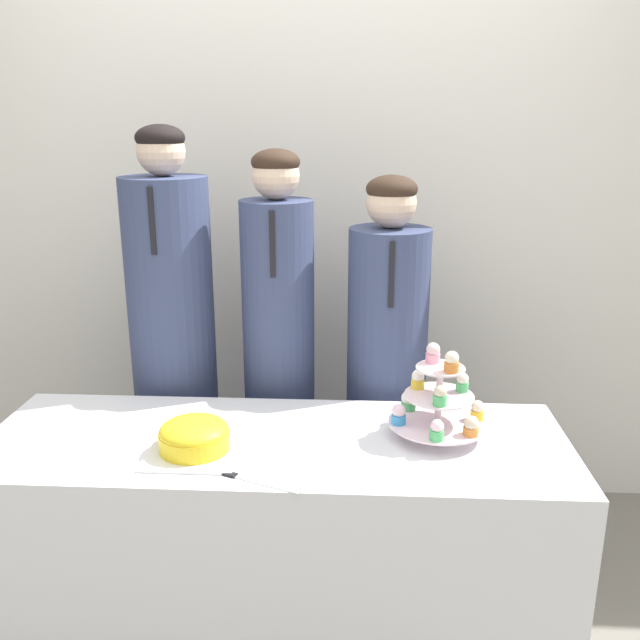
# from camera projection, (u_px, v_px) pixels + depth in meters

# --- Properties ---
(wall_back) EXTENTS (9.00, 0.06, 2.70)m
(wall_back) POSITION_uv_depth(u_px,v_px,m) (301.00, 188.00, 2.78)
(wall_back) COLOR silver
(wall_back) RESTS_ON ground_plane
(table) EXTENTS (1.74, 0.60, 0.71)m
(table) POSITION_uv_depth(u_px,v_px,m) (278.00, 542.00, 2.11)
(table) COLOR white
(table) RESTS_ON ground_plane
(round_cake) EXTENTS (0.26, 0.26, 0.10)m
(round_cake) POSITION_uv_depth(u_px,v_px,m) (194.00, 437.00, 1.92)
(round_cake) COLOR white
(round_cake) RESTS_ON table
(cake_knife) EXTENTS (0.25, 0.12, 0.01)m
(cake_knife) POSITION_uv_depth(u_px,v_px,m) (239.00, 477.00, 1.79)
(cake_knife) COLOR silver
(cake_knife) RESTS_ON table
(cupcake_stand) EXTENTS (0.29, 0.29, 0.28)m
(cupcake_stand) POSITION_uv_depth(u_px,v_px,m) (439.00, 401.00, 2.00)
(cupcake_stand) COLOR silver
(cupcake_stand) RESTS_ON table
(student_0) EXTENTS (0.31, 0.31, 1.61)m
(student_0) POSITION_uv_depth(u_px,v_px,m) (175.00, 364.00, 2.49)
(student_0) COLOR #384266
(student_0) RESTS_ON ground_plane
(student_1) EXTENTS (0.26, 0.26, 1.53)m
(student_1) POSITION_uv_depth(u_px,v_px,m) (279.00, 372.00, 2.48)
(student_1) COLOR #384266
(student_1) RESTS_ON ground_plane
(student_2) EXTENTS (0.29, 0.29, 1.44)m
(student_2) POSITION_uv_depth(u_px,v_px,m) (386.00, 386.00, 2.47)
(student_2) COLOR #384266
(student_2) RESTS_ON ground_plane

